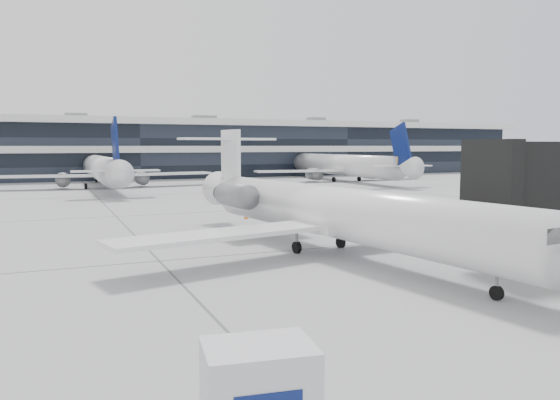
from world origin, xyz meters
name	(u,v)px	position (x,y,z in m)	size (l,w,h in m)	color
ground	(325,248)	(0.00, 0.00, 0.00)	(220.00, 220.00, 0.00)	#959598
terminal	(132,151)	(0.00, 82.00, 5.00)	(170.00, 22.00, 10.00)	black
bg_jet_center	(103,188)	(-8.00, 55.00, 0.00)	(32.00, 40.00, 9.60)	silver
bg_jet_right	(341,181)	(32.00, 55.00, 0.00)	(32.00, 40.00, 9.60)	silver
regional_jet	(332,210)	(-0.59, -1.87, 2.51)	(25.47, 31.78, 7.35)	white
cargo_uld	(259,396)	(-11.49, -18.94, 1.06)	(2.81, 2.25, 2.10)	black
traffic_cone	(246,216)	(-0.07, 14.22, 0.27)	(0.51, 0.51, 0.57)	#EF5F0C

